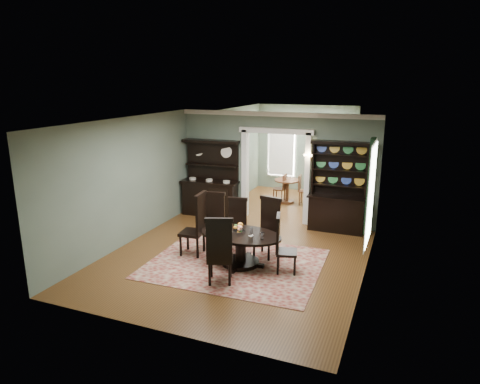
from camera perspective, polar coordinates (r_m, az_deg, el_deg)
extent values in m
cube|color=brown|center=(9.54, -0.82, -8.95)|extent=(5.50, 6.00, 0.01)
cube|color=silver|center=(8.77, -0.89, 9.34)|extent=(5.50, 6.00, 0.01)
cube|color=slate|center=(10.38, -15.00, 1.29)|extent=(0.01, 6.00, 3.00)
cube|color=slate|center=(8.40, 16.72, -1.97)|extent=(0.01, 6.00, 3.00)
cube|color=slate|center=(6.51, -11.18, -6.50)|extent=(5.50, 0.01, 3.00)
cube|color=slate|center=(12.44, -3.28, 3.94)|extent=(1.85, 0.01, 3.00)
cube|color=slate|center=(11.40, 13.60, 2.56)|extent=(1.85, 0.01, 3.00)
cube|color=slate|center=(11.61, 4.93, 9.37)|extent=(1.80, 0.01, 0.50)
cube|color=silver|center=(11.54, 4.87, 10.29)|extent=(5.50, 0.10, 0.12)
cube|color=brown|center=(13.78, 6.82, -1.50)|extent=(3.50, 3.50, 0.01)
cube|color=silver|center=(13.27, 7.22, 11.07)|extent=(3.50, 3.50, 0.01)
cube|color=slate|center=(13.99, 0.05, 5.18)|extent=(0.01, 3.50, 3.00)
cube|color=slate|center=(13.11, 14.43, 4.06)|extent=(0.01, 3.50, 3.00)
cube|color=slate|center=(15.12, 8.75, 5.73)|extent=(3.50, 0.01, 3.00)
cube|color=silver|center=(15.28, 5.60, 6.11)|extent=(1.05, 0.06, 2.20)
cube|color=silver|center=(14.89, 11.91, 5.64)|extent=(1.05, 0.06, 2.20)
cube|color=silver|center=(12.13, 0.70, 2.48)|extent=(0.14, 0.25, 2.50)
cube|color=silver|center=(11.62, 9.01, 1.75)|extent=(0.14, 0.25, 2.50)
cube|color=silver|center=(11.63, 4.90, 8.15)|extent=(2.08, 0.25, 0.14)
cube|color=white|center=(8.96, 17.09, -0.32)|extent=(0.02, 1.10, 2.00)
cube|color=silver|center=(8.96, 16.99, -0.31)|extent=(0.01, 1.22, 2.12)
cube|color=black|center=(9.62, 16.93, 0.71)|extent=(0.10, 0.35, 2.10)
cube|color=#B97231|center=(11.41, 9.29, 4.58)|extent=(0.08, 0.05, 0.18)
sphere|color=#FFD88C|center=(11.27, 8.64, 4.90)|extent=(0.07, 0.07, 0.07)
sphere|color=#FFD88C|center=(11.23, 9.63, 4.82)|extent=(0.07, 0.07, 0.07)
cube|color=maroon|center=(9.31, -0.62, -9.50)|extent=(3.67, 2.99, 0.01)
ellipsoid|color=black|center=(9.01, 0.09, -5.70)|extent=(1.85, 1.23, 0.05)
cylinder|color=black|center=(9.02, 0.09, -5.90)|extent=(1.75, 1.75, 0.03)
cylinder|color=black|center=(9.13, 0.09, -7.60)|extent=(0.22, 0.22, 0.62)
cylinder|color=black|center=(9.25, 0.09, -9.37)|extent=(0.79, 0.79, 0.09)
cylinder|color=white|center=(9.05, -0.11, -5.29)|extent=(0.27, 0.27, 0.05)
cube|color=black|center=(10.01, -3.62, -4.93)|extent=(0.53, 0.52, 0.06)
cube|color=black|center=(10.07, -3.36, -2.41)|extent=(0.46, 0.13, 0.78)
cube|color=black|center=(9.95, -3.39, -0.20)|extent=(0.51, 0.16, 0.08)
cylinder|color=black|center=(9.97, -4.87, -6.44)|extent=(0.05, 0.05, 0.46)
cylinder|color=black|center=(9.88, -2.85, -6.61)|extent=(0.05, 0.05, 0.46)
cylinder|color=black|center=(10.30, -4.31, -5.74)|extent=(0.05, 0.05, 0.46)
cylinder|color=black|center=(10.21, -2.35, -5.89)|extent=(0.05, 0.05, 0.46)
cube|color=black|center=(9.91, -0.50, -5.33)|extent=(0.50, 0.48, 0.06)
cube|color=black|center=(9.96, -0.30, -2.97)|extent=(0.43, 0.13, 0.72)
cube|color=black|center=(9.86, -0.30, -0.93)|extent=(0.47, 0.15, 0.07)
cylinder|color=black|center=(9.87, -1.64, -6.75)|extent=(0.05, 0.05, 0.42)
cylinder|color=black|center=(9.81, 0.27, -6.88)|extent=(0.05, 0.05, 0.42)
cylinder|color=black|center=(10.17, -1.24, -6.07)|extent=(0.05, 0.05, 0.42)
cylinder|color=black|center=(10.11, 0.61, -6.20)|extent=(0.05, 0.05, 0.42)
cube|color=black|center=(9.51, 3.44, -5.93)|extent=(0.55, 0.53, 0.06)
cube|color=black|center=(9.55, 4.07, -3.25)|extent=(0.47, 0.14, 0.80)
cube|color=black|center=(9.43, 4.12, -0.88)|extent=(0.52, 0.16, 0.08)
cylinder|color=black|center=(9.54, 1.89, -7.38)|extent=(0.05, 0.05, 0.47)
cylinder|color=black|center=(9.37, 3.86, -7.83)|extent=(0.05, 0.05, 0.47)
cylinder|color=black|center=(9.83, 2.99, -6.69)|extent=(0.05, 0.05, 0.47)
cylinder|color=black|center=(9.67, 4.91, -7.10)|extent=(0.05, 0.05, 0.47)
cube|color=black|center=(9.66, -6.40, -5.42)|extent=(0.54, 0.56, 0.07)
cube|color=black|center=(9.44, -5.23, -3.03)|extent=(0.11, 0.51, 0.87)
cube|color=black|center=(9.31, -5.29, -0.42)|extent=(0.13, 0.56, 0.09)
cylinder|color=black|center=(10.00, -6.99, -6.30)|extent=(0.06, 0.06, 0.51)
cylinder|color=black|center=(9.66, -7.92, -7.11)|extent=(0.06, 0.06, 0.51)
cylinder|color=black|center=(9.85, -4.83, -6.56)|extent=(0.06, 0.06, 0.51)
cylinder|color=black|center=(9.51, -5.70, -7.39)|extent=(0.06, 0.06, 0.51)
cube|color=black|center=(8.82, 6.25, -8.00)|extent=(0.51, 0.52, 0.06)
cube|color=black|center=(8.69, 5.08, -5.68)|extent=(0.15, 0.43, 0.73)
cube|color=black|center=(8.56, 5.14, -3.33)|extent=(0.18, 0.47, 0.07)
cylinder|color=black|center=(8.75, 7.31, -9.76)|extent=(0.05, 0.05, 0.43)
cylinder|color=black|center=(9.06, 7.32, -8.88)|extent=(0.05, 0.05, 0.43)
cylinder|color=black|center=(8.75, 5.07, -9.68)|extent=(0.05, 0.05, 0.43)
cylinder|color=black|center=(9.06, 5.16, -8.81)|extent=(0.05, 0.05, 0.43)
cube|color=black|center=(8.35, -2.67, -8.84)|extent=(0.62, 0.61, 0.06)
cube|color=black|center=(7.99, -2.80, -6.66)|extent=(0.47, 0.22, 0.83)
cube|color=black|center=(7.85, -2.84, -3.77)|extent=(0.52, 0.26, 0.08)
cylinder|color=black|center=(8.62, -1.28, -9.83)|extent=(0.05, 0.05, 0.49)
cylinder|color=black|center=(8.64, -3.84, -9.79)|extent=(0.05, 0.05, 0.49)
cylinder|color=black|center=(8.27, -1.39, -10.93)|extent=(0.05, 0.05, 0.49)
cylinder|color=black|center=(8.29, -4.07, -10.89)|extent=(0.05, 0.05, 0.49)
cube|color=black|center=(12.43, -3.98, -0.87)|extent=(1.59, 0.64, 0.97)
cube|color=black|center=(12.30, -4.02, 1.40)|extent=(1.69, 0.69, 0.05)
cube|color=black|center=(12.37, -3.64, 4.25)|extent=(1.56, 0.18, 1.15)
cube|color=black|center=(12.31, -3.82, 3.63)|extent=(1.52, 0.37, 0.04)
cube|color=black|center=(12.18, -3.92, 6.76)|extent=(1.67, 0.45, 0.08)
cube|color=black|center=(11.39, 12.74, -2.88)|extent=(1.40, 0.51, 0.90)
cube|color=black|center=(11.26, 12.87, -0.66)|extent=(1.50, 0.56, 0.04)
cube|color=black|center=(11.29, 13.23, 2.96)|extent=(1.40, 0.07, 1.36)
cube|color=black|center=(11.31, 9.76, 3.16)|extent=(0.05, 0.26, 1.40)
cube|color=black|center=(11.12, 16.60, 2.55)|extent=(0.05, 0.26, 1.40)
cube|color=black|center=(11.06, 13.35, 6.38)|extent=(1.50, 0.33, 0.08)
cube|color=black|center=(11.28, 13.04, 0.88)|extent=(1.40, 0.27, 0.03)
cube|color=black|center=(11.20, 13.15, 2.86)|extent=(1.40, 0.27, 0.03)
cube|color=black|center=(11.12, 13.27, 4.87)|extent=(1.40, 0.27, 0.03)
cylinder|color=brown|center=(13.66, 6.35, 1.56)|extent=(0.81, 0.81, 0.04)
cylinder|color=brown|center=(13.74, 6.30, 0.12)|extent=(0.10, 0.10, 0.71)
cylinder|color=brown|center=(13.84, 6.26, -1.26)|extent=(0.45, 0.45, 0.06)
cylinder|color=brown|center=(13.70, 5.25, 0.39)|extent=(0.40, 0.40, 0.04)
cube|color=brown|center=(13.58, 5.98, 1.33)|extent=(0.05, 0.36, 0.49)
cylinder|color=brown|center=(13.92, 4.88, -0.30)|extent=(0.04, 0.04, 0.44)
cylinder|color=brown|center=(13.67, 4.49, -0.58)|extent=(0.04, 0.04, 0.44)
cylinder|color=brown|center=(13.84, 5.96, -0.43)|extent=(0.04, 0.04, 0.44)
cylinder|color=brown|center=(13.58, 5.58, -0.71)|extent=(0.04, 0.04, 0.44)
cylinder|color=brown|center=(13.55, 8.66, 0.12)|extent=(0.39, 0.39, 0.04)
cube|color=brown|center=(13.53, 7.97, 1.20)|extent=(0.04, 0.36, 0.49)
cylinder|color=brown|center=(13.45, 9.08, -0.98)|extent=(0.04, 0.04, 0.44)
cylinder|color=brown|center=(13.71, 9.31, -0.69)|extent=(0.04, 0.04, 0.44)
cylinder|color=brown|center=(13.50, 7.93, -0.87)|extent=(0.04, 0.04, 0.44)
cylinder|color=brown|center=(13.76, 8.19, -0.58)|extent=(0.04, 0.04, 0.44)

